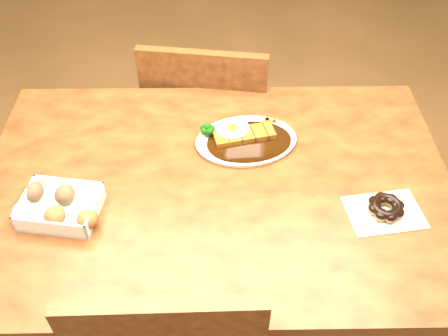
{
  "coord_description": "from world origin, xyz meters",
  "views": [
    {
      "loc": [
        0.01,
        -0.86,
        1.68
      ],
      "look_at": [
        0.02,
        -0.01,
        0.81
      ],
      "focal_mm": 40.0,
      "sensor_mm": 36.0,
      "label": 1
    }
  ],
  "objects_px": {
    "katsu_curry_plate": "(244,138)",
    "pon_de_ring": "(386,208)",
    "table": "(217,207)",
    "chair_far": "(210,126)",
    "donut_box": "(58,206)"
  },
  "relations": [
    {
      "from": "katsu_curry_plate",
      "to": "pon_de_ring",
      "type": "distance_m",
      "value": 0.41
    },
    {
      "from": "table",
      "to": "chair_far",
      "type": "xyz_separation_m",
      "value": [
        -0.02,
        0.54,
        -0.17
      ]
    },
    {
      "from": "chair_far",
      "to": "pon_de_ring",
      "type": "height_order",
      "value": "chair_far"
    },
    {
      "from": "katsu_curry_plate",
      "to": "donut_box",
      "type": "bearing_deg",
      "value": -151.53
    },
    {
      "from": "katsu_curry_plate",
      "to": "pon_de_ring",
      "type": "bearing_deg",
      "value": -38.15
    },
    {
      "from": "chair_far",
      "to": "katsu_curry_plate",
      "type": "bearing_deg",
      "value": 112.82
    },
    {
      "from": "donut_box",
      "to": "pon_de_ring",
      "type": "bearing_deg",
      "value": -0.75
    },
    {
      "from": "katsu_curry_plate",
      "to": "pon_de_ring",
      "type": "relative_size",
      "value": 1.54
    },
    {
      "from": "pon_de_ring",
      "to": "table",
      "type": "bearing_deg",
      "value": 165.28
    },
    {
      "from": "chair_far",
      "to": "katsu_curry_plate",
      "type": "height_order",
      "value": "chair_far"
    },
    {
      "from": "table",
      "to": "donut_box",
      "type": "relative_size",
      "value": 5.83
    },
    {
      "from": "chair_far",
      "to": "pon_de_ring",
      "type": "distance_m",
      "value": 0.82
    },
    {
      "from": "table",
      "to": "katsu_curry_plate",
      "type": "height_order",
      "value": "katsu_curry_plate"
    },
    {
      "from": "table",
      "to": "pon_de_ring",
      "type": "distance_m",
      "value": 0.43
    },
    {
      "from": "katsu_curry_plate",
      "to": "chair_far",
      "type": "bearing_deg",
      "value": 104.64
    }
  ]
}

